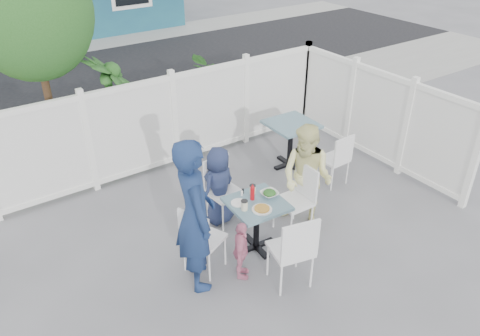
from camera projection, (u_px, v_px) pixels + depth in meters
ground at (254, 236)px, 6.42m from camera, size 80.00×80.00×0.00m
near_sidewalk at (139, 135)px, 9.11m from camera, size 24.00×2.60×0.01m
street at (78, 81)px, 11.73m from camera, size 24.00×5.00×0.01m
far_sidewalk at (44, 51)px, 13.93m from camera, size 24.00×1.60×0.01m
fence_back at (175, 122)px, 7.77m from camera, size 5.86×0.08×1.60m
fence_right at (377, 118)px, 7.92m from camera, size 0.08×3.66×1.60m
tree at (30, 13)px, 6.66m from camera, size 1.80×1.62×3.59m
potted_shrub_a at (114, 111)px, 7.82m from camera, size 1.27×1.27×1.85m
potted_shrub_b at (225, 95)px, 8.90m from camera, size 1.74×1.79×1.51m
main_table at (257, 213)px, 5.94m from camera, size 0.73×0.73×0.72m
spare_table at (291, 133)px, 7.80m from camera, size 0.78×0.78×0.80m
chair_left at (200, 236)px, 5.56m from camera, size 0.55×0.56×0.95m
chair_right at (299, 194)px, 6.30m from camera, size 0.44×0.45×0.98m
chair_back at (222, 185)px, 6.52m from camera, size 0.47×0.46×0.95m
chair_near at (294, 247)px, 5.32m from camera, size 0.55×0.54×1.01m
chair_spare at (338, 157)px, 7.30m from camera, size 0.41×0.40×0.89m
man at (195, 215)px, 5.23m from camera, size 0.63×0.79×1.91m
woman at (307, 178)px, 6.30m from camera, size 0.80×0.89×1.51m
boy at (219, 186)px, 6.46m from camera, size 0.64×0.50×1.16m
toddler at (241, 251)px, 5.56m from camera, size 0.45×0.48×0.79m
plate_main at (262, 209)px, 5.72m from camera, size 0.25×0.25×0.02m
plate_side at (239, 203)px, 5.84m from camera, size 0.20×0.20×0.01m
salad_bowl at (269, 194)px, 5.98m from camera, size 0.22×0.22×0.05m
coffee_cup_a at (244, 206)px, 5.69m from camera, size 0.08×0.08×0.12m
coffee_cup_b at (253, 190)px, 6.00m from camera, size 0.08×0.08×0.12m
ketchup_bottle at (252, 193)px, 5.87m from camera, size 0.06×0.06×0.18m
salt_shaker at (242, 193)px, 5.98m from camera, size 0.03×0.03×0.07m
pepper_shaker at (243, 191)px, 6.02m from camera, size 0.03×0.03×0.07m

